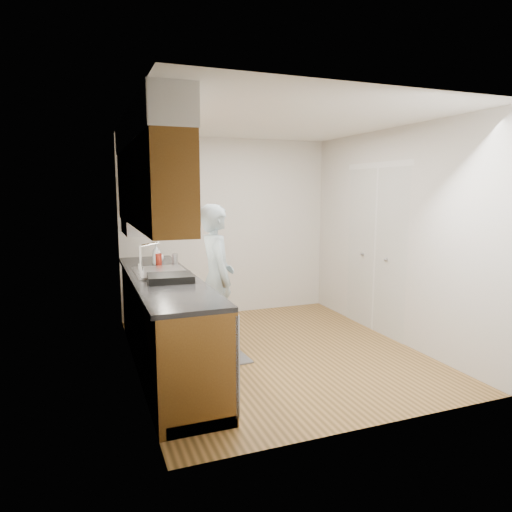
{
  "coord_description": "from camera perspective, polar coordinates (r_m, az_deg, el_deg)",
  "views": [
    {
      "loc": [
        -1.93,
        -4.47,
        1.79
      ],
      "look_at": [
        -0.13,
        0.25,
        1.05
      ],
      "focal_mm": 32.0,
      "sensor_mm": 36.0,
      "label": 1
    }
  ],
  "objects": [
    {
      "name": "wall_left",
      "position": [
        4.52,
        -15.24,
        1.18
      ],
      "size": [
        0.02,
        3.5,
        2.5
      ],
      "primitive_type": "cube",
      "color": "silver",
      "rests_on": "floor"
    },
    {
      "name": "floor_mat",
      "position": [
        5.15,
        -4.83,
        -11.94
      ],
      "size": [
        0.55,
        0.88,
        0.02
      ],
      "primitive_type": "cube",
      "rotation": [
        0.0,
        0.0,
        0.06
      ],
      "color": "slate",
      "rests_on": "floor"
    },
    {
      "name": "upper_cabinets",
      "position": [
        4.56,
        -13.5,
        10.1
      ],
      "size": [
        0.47,
        2.8,
        1.21
      ],
      "color": "brown",
      "rests_on": "wall_left"
    },
    {
      "name": "soap_bottle_c",
      "position": [
        5.52,
        -12.07,
        0.09
      ],
      "size": [
        0.17,
        0.17,
        0.15
      ],
      "primitive_type": "imported",
      "rotation": [
        0.0,
        0.0,
        0.87
      ],
      "color": "white",
      "rests_on": "counter"
    },
    {
      "name": "closet_door",
      "position": [
        5.92,
        14.66,
        0.64
      ],
      "size": [
        0.02,
        1.22,
        2.05
      ],
      "primitive_type": "cube",
      "color": "white",
      "rests_on": "wall_right"
    },
    {
      "name": "floor",
      "position": [
        5.19,
        2.41,
        -11.86
      ],
      "size": [
        3.5,
        3.5,
        0.0
      ],
      "primitive_type": "plane",
      "color": "olive",
      "rests_on": "ground"
    },
    {
      "name": "steel_can",
      "position": [
        5.28,
        -10.08,
        -0.38
      ],
      "size": [
        0.09,
        0.09,
        0.12
      ],
      "primitive_type": "cylinder",
      "rotation": [
        0.0,
        0.0,
        -0.41
      ],
      "color": "#A5A5AA",
      "rests_on": "counter"
    },
    {
      "name": "soda_can",
      "position": [
        5.28,
        -12.07,
        -0.39
      ],
      "size": [
        0.09,
        0.09,
        0.13
      ],
      "primitive_type": "cylinder",
      "rotation": [
        0.0,
        0.0,
        -0.25
      ],
      "color": "#AA2B1D",
      "rests_on": "counter"
    },
    {
      "name": "wall_right",
      "position": [
        5.66,
        16.6,
        2.52
      ],
      "size": [
        0.02,
        3.5,
        2.5
      ],
      "primitive_type": "cube",
      "color": "silver",
      "rests_on": "floor"
    },
    {
      "name": "ceiling",
      "position": [
        4.92,
        2.59,
        16.63
      ],
      "size": [
        3.5,
        3.5,
        0.0
      ],
      "primitive_type": "plane",
      "rotation": [
        3.14,
        0.0,
        0.0
      ],
      "color": "white",
      "rests_on": "wall_left"
    },
    {
      "name": "counter",
      "position": [
        4.71,
        -11.21,
        -7.87
      ],
      "size": [
        0.64,
        2.8,
        1.3
      ],
      "color": "brown",
      "rests_on": "floor"
    },
    {
      "name": "soap_bottle_b",
      "position": [
        5.41,
        -12.28,
        0.02
      ],
      "size": [
        0.11,
        0.11,
        0.17
      ],
      "primitive_type": "imported",
      "rotation": [
        0.0,
        0.0,
        -0.77
      ],
      "color": "white",
      "rests_on": "counter"
    },
    {
      "name": "wall_back",
      "position": [
        6.53,
        -3.6,
        3.59
      ],
      "size": [
        3.0,
        0.02,
        2.5
      ],
      "primitive_type": "cube",
      "color": "silver",
      "rests_on": "floor"
    },
    {
      "name": "person",
      "position": [
        4.91,
        -4.97,
        -1.73
      ],
      "size": [
        0.44,
        0.65,
        1.84
      ],
      "primitive_type": "imported",
      "rotation": [
        0.0,
        0.0,
        1.56
      ],
      "color": "#94AAB4",
      "rests_on": "floor_mat"
    },
    {
      "name": "soap_bottle_a",
      "position": [
        5.31,
        -12.37,
        0.24
      ],
      "size": [
        0.1,
        0.1,
        0.24
      ],
      "primitive_type": "imported",
      "rotation": [
        0.0,
        0.0,
        0.07
      ],
      "color": "white",
      "rests_on": "counter"
    },
    {
      "name": "dish_rack",
      "position": [
        4.33,
        -10.65,
        -2.71
      ],
      "size": [
        0.44,
        0.38,
        0.07
      ],
      "primitive_type": "cube",
      "rotation": [
        0.0,
        0.0,
        -0.08
      ],
      "color": "black",
      "rests_on": "counter"
    }
  ]
}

